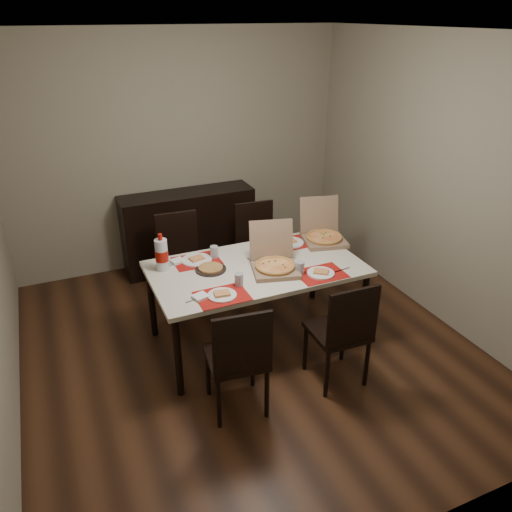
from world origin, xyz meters
name	(u,v)px	position (x,y,z in m)	size (l,w,h in m)	color
ground	(249,348)	(0.00, 0.00, -0.01)	(3.80, 4.00, 0.02)	#432514
room_walls	(227,145)	(0.00, 0.43, 1.73)	(3.84, 4.02, 2.62)	gray
sideboard	(189,230)	(0.00, 1.78, 0.45)	(1.50, 0.40, 0.90)	black
dining_table	(256,273)	(0.11, 0.09, 0.68)	(1.80, 1.00, 0.75)	beige
chair_near_left	(239,356)	(-0.38, -0.71, 0.51)	(0.46, 0.46, 0.93)	black
chair_near_right	(343,330)	(0.49, -0.73, 0.51)	(0.43, 0.43, 0.93)	black
chair_far_left	(181,255)	(-0.30, 1.04, 0.51)	(0.44, 0.44, 0.93)	black
chair_far_right	(257,243)	(0.52, 1.00, 0.51)	(0.45, 0.45, 0.93)	black
setting_near_left	(224,291)	(-0.30, -0.23, 0.77)	(0.50, 0.30, 0.11)	#B00E0B
setting_near_right	(315,272)	(0.51, -0.23, 0.77)	(0.48, 0.30, 0.11)	#B00E0B
setting_far_left	(199,258)	(-0.30, 0.40, 0.77)	(0.50, 0.30, 0.11)	#B00E0B
setting_far_right	(285,243)	(0.54, 0.39, 0.77)	(0.43, 0.30, 0.11)	#B00E0B
napkin_loose	(268,270)	(0.17, -0.03, 0.76)	(0.12, 0.11, 0.02)	white
pizza_box_center	(274,263)	(0.23, -0.02, 0.81)	(0.47, 0.50, 0.38)	#81624A
pizza_box_right	(323,235)	(0.91, 0.33, 0.81)	(0.46, 0.50, 0.38)	#81624A
faina_plate	(211,269)	(-0.27, 0.19, 0.76)	(0.26, 0.26, 0.03)	black
dip_bowl	(254,258)	(0.15, 0.23, 0.76)	(0.11, 0.11, 0.03)	white
soda_bottle	(162,255)	(-0.63, 0.36, 0.89)	(0.11, 0.11, 0.33)	silver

